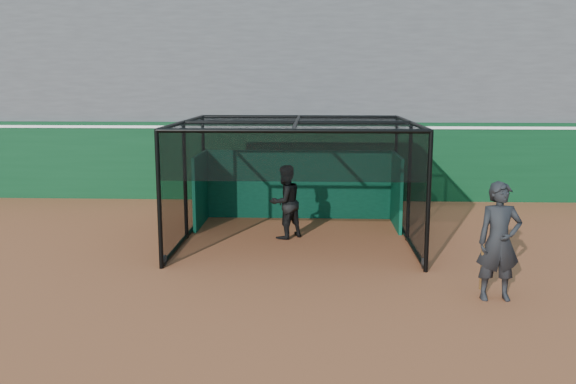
{
  "coord_description": "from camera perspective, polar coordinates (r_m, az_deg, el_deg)",
  "views": [
    {
      "loc": [
        0.82,
        -10.96,
        3.73
      ],
      "look_at": [
        0.24,
        2.0,
        1.4
      ],
      "focal_mm": 38.0,
      "sensor_mm": 36.0,
      "label": 1
    }
  ],
  "objects": [
    {
      "name": "grandstand",
      "position": [
        23.26,
        0.53,
        12.02
      ],
      "size": [
        50.0,
        7.85,
        8.95
      ],
      "color": "#4C4C4F",
      "rests_on": "ground"
    },
    {
      "name": "ground",
      "position": [
        11.61,
        -1.65,
        -8.57
      ],
      "size": [
        120.0,
        120.0,
        0.0
      ],
      "primitive_type": "plane",
      "color": "#964D2B",
      "rests_on": "ground"
    },
    {
      "name": "batter",
      "position": [
        14.71,
        -0.28,
        -0.93
      ],
      "size": [
        1.1,
        1.09,
        1.79
      ],
      "primitive_type": "imported",
      "rotation": [
        0.0,
        0.0,
        3.88
      ],
      "color": "black",
      "rests_on": "ground"
    },
    {
      "name": "on_deck_player",
      "position": [
        11.12,
        19.13,
        -4.41
      ],
      "size": [
        0.78,
        0.54,
        2.08
      ],
      "color": "black",
      "rests_on": "ground"
    },
    {
      "name": "outfield_wall",
      "position": [
        19.63,
        0.13,
        3.03
      ],
      "size": [
        50.0,
        0.5,
        2.5
      ],
      "color": "#093519",
      "rests_on": "ground"
    },
    {
      "name": "batting_cage",
      "position": [
        14.52,
        0.78,
        0.96
      ],
      "size": [
        5.44,
        5.05,
        2.81
      ],
      "color": "black",
      "rests_on": "ground"
    }
  ]
}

